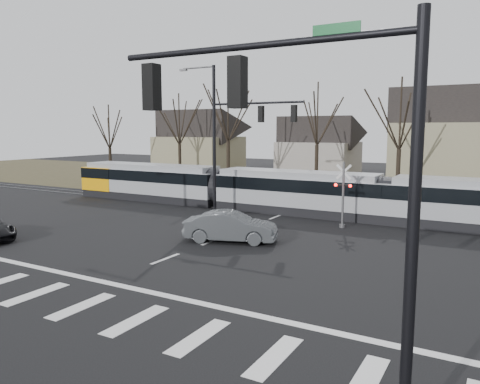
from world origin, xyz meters
The scene contains 15 objects.
ground centered at (0.00, 0.00, 0.00)m, with size 140.00×140.00×0.00m, color black.
grass_verge centered at (0.00, 32.00, 0.01)m, with size 140.00×28.00×0.01m, color #38331E.
crosswalk centered at (0.00, -4.00, 0.01)m, with size 27.00×2.60×0.01m.
stop_line centered at (0.00, -1.80, 0.01)m, with size 28.00×0.35×0.01m, color silver.
lane_dashes centered at (0.00, 16.00, 0.01)m, with size 0.18×30.00×0.01m.
rail_pair centered at (0.00, 15.80, 0.03)m, with size 90.00×1.52×0.06m.
tram centered at (0.53, 16.00, 1.64)m, with size 39.64×2.94×3.00m.
sedan centered at (0.90, 6.40, 0.81)m, with size 5.19×3.18×1.62m, color #46494C.
signal_pole_near_right centered at (10.11, -6.00, 5.17)m, with size 6.72×0.44×8.00m.
signal_pole_far centered at (-2.41, 12.50, 5.70)m, with size 9.28×0.44×10.20m.
rail_crossing_signal centered at (5.00, 12.79, 1.89)m, with size 1.08×0.36×4.00m.
tree_row centered at (2.00, 26.00, 5.00)m, with size 59.20×7.20×10.00m.
house_a centered at (-20.00, 34.00, 4.46)m, with size 9.72×8.64×8.60m.
house_b centered at (-5.00, 36.00, 3.97)m, with size 8.64×7.56×7.65m.
house_c centered at (9.00, 33.00, 5.23)m, with size 10.80×8.64×10.10m.
Camera 1 is at (13.32, -14.55, 5.95)m, focal length 35.00 mm.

